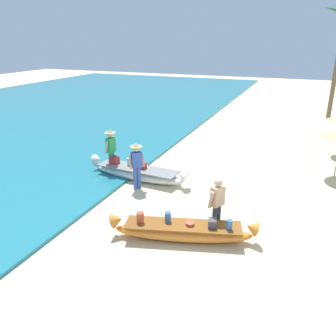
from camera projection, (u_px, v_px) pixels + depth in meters
ground_plane at (210, 229)px, 9.65m from camera, size 80.00×80.00×0.00m
sea at (7, 120)px, 22.08m from camera, size 24.00×56.00×0.10m
boat_orange_foreground at (183, 231)px, 9.08m from camera, size 3.93×1.66×0.74m
boat_white_midground at (138, 172)px, 12.97m from camera, size 4.17×1.12×0.78m
person_vendor_hatted at (137, 163)px, 11.92m from camera, size 0.52×0.53×1.70m
person_tourist_customer at (217, 203)px, 9.18m from camera, size 0.43×0.57×1.63m
person_vendor_assistant at (111, 148)px, 13.30m from camera, size 0.44×0.58×1.78m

